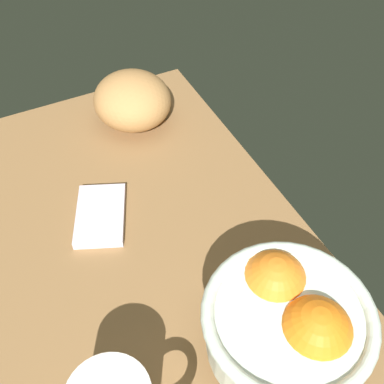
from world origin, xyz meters
TOP-DOWN VIEW (x-y plane):
  - ground_plane at (0.00, 0.00)cm, footprint 79.81×53.34cm
  - fruit_bowl at (-22.77, -11.74)cm, footprint 20.10×20.10cm
  - bread_loaf at (27.46, -11.80)cm, footprint 19.31×19.06cm
  - napkin_folded at (7.69, 1.79)cm, footprint 13.79×11.44cm

SIDE VIEW (x-z plane):
  - ground_plane at x=0.00cm, z-range -3.00..0.00cm
  - napkin_folded at x=7.69cm, z-range 0.00..1.41cm
  - bread_loaf at x=27.46cm, z-range 0.00..9.97cm
  - fruit_bowl at x=-22.77cm, z-range 0.58..12.74cm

